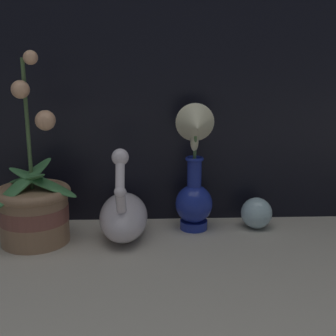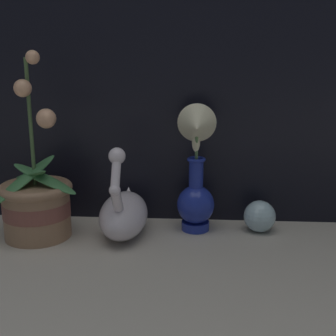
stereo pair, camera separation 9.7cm
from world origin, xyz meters
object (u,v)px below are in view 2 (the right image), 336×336
(swan_figurine, at_px, (124,212))
(orchid_potted_plant, at_px, (36,202))
(blue_vase, at_px, (196,177))
(glass_sphere, at_px, (260,216))

(swan_figurine, bearing_deg, orchid_potted_plant, -174.59)
(blue_vase, xyz_separation_m, glass_sphere, (0.14, 0.01, -0.09))
(orchid_potted_plant, relative_size, swan_figurine, 1.85)
(blue_vase, bearing_deg, glass_sphere, 2.64)
(orchid_potted_plant, xyz_separation_m, blue_vase, (0.34, 0.05, 0.05))
(swan_figurine, xyz_separation_m, blue_vase, (0.16, 0.03, 0.07))
(glass_sphere, bearing_deg, swan_figurine, -172.13)
(swan_figurine, distance_m, glass_sphere, 0.30)
(swan_figurine, relative_size, blue_vase, 0.75)
(orchid_potted_plant, distance_m, swan_figurine, 0.19)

